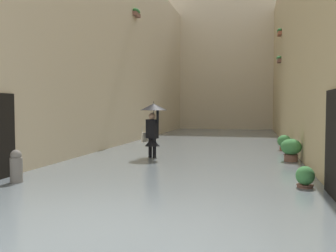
{
  "coord_description": "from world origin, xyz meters",
  "views": [
    {
      "loc": [
        -2.12,
        4.66,
        1.85
      ],
      "look_at": [
        0.46,
        -6.12,
        1.29
      ],
      "focal_mm": 38.03,
      "sensor_mm": 36.0,
      "label": 1
    }
  ],
  "objects": [
    {
      "name": "flood_water",
      "position": [
        0.0,
        -11.77,
        0.1
      ],
      "size": [
        8.03,
        29.53,
        0.19
      ],
      "primitive_type": "cube",
      "color": "slate",
      "rests_on": "ground_plane"
    },
    {
      "name": "building_facade_left",
      "position": [
        -4.51,
        -11.76,
        4.63
      ],
      "size": [
        2.04,
        27.53,
        9.26
      ],
      "color": "tan",
      "rests_on": "ground_plane"
    },
    {
      "name": "ground_plane",
      "position": [
        0.0,
        -11.77,
        0.0
      ],
      "size": [
        60.0,
        60.0,
        0.0
      ],
      "primitive_type": "plane",
      "color": "gray"
    },
    {
      "name": "potted_plant_near_left",
      "position": [
        -3.2,
        -3.14,
        0.34
      ],
      "size": [
        0.38,
        0.38,
        0.64
      ],
      "color": "brown",
      "rests_on": "ground_plane"
    },
    {
      "name": "mooring_bollard",
      "position": [
        2.99,
        -2.18,
        0.46
      ],
      "size": [
        0.27,
        0.27,
        0.93
      ],
      "color": "slate",
      "rests_on": "ground_plane"
    },
    {
      "name": "person_wading",
      "position": [
        1.12,
        -6.72,
        1.39
      ],
      "size": [
        0.9,
        0.9,
        2.07
      ],
      "color": "black",
      "rests_on": "ground_plane"
    },
    {
      "name": "potted_plant_mid_left",
      "position": [
        -3.29,
        -6.92,
        0.53
      ],
      "size": [
        0.63,
        0.63,
        0.89
      ],
      "color": "brown",
      "rests_on": "ground_plane"
    },
    {
      "name": "building_facade_right",
      "position": [
        4.51,
        -11.76,
        4.61
      ],
      "size": [
        2.04,
        27.53,
        9.22
      ],
      "color": "beige",
      "rests_on": "ground_plane"
    },
    {
      "name": "building_facade_far",
      "position": [
        0.0,
        -24.43,
        6.03
      ],
      "size": [
        10.83,
        1.8,
        12.06
      ],
      "primitive_type": "cube",
      "color": "beige",
      "rests_on": "ground_plane"
    },
    {
      "name": "potted_plant_far_left",
      "position": [
        -3.33,
        -9.95,
        0.46
      ],
      "size": [
        0.52,
        0.52,
        0.79
      ],
      "color": "#9E563D",
      "rests_on": "ground_plane"
    }
  ]
}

